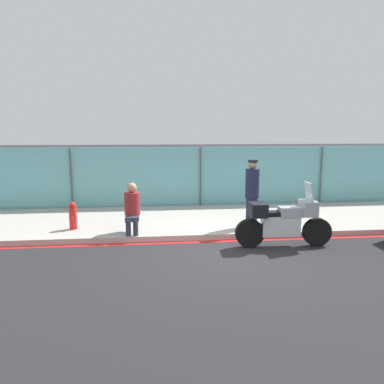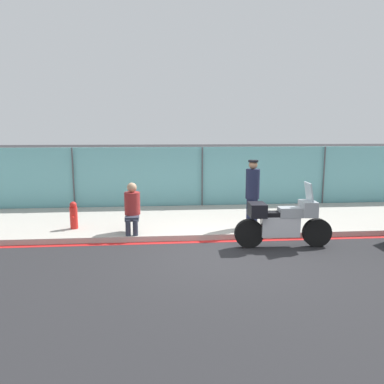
# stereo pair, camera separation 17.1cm
# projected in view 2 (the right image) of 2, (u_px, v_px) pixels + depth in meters

# --- Properties ---
(ground_plane) EXTENTS (120.00, 120.00, 0.00)m
(ground_plane) POSITION_uv_depth(u_px,v_px,m) (227.00, 255.00, 7.95)
(ground_plane) COLOR #262628
(sidewalk) EXTENTS (30.91, 3.56, 0.14)m
(sidewalk) POSITION_uv_depth(u_px,v_px,m) (209.00, 220.00, 10.76)
(sidewalk) COLOR #ADA89E
(sidewalk) RESTS_ON ground_plane
(curb_paint_stripe) EXTENTS (30.91, 0.18, 0.01)m
(curb_paint_stripe) POSITION_uv_depth(u_px,v_px,m) (220.00, 241.00, 8.94)
(curb_paint_stripe) COLOR red
(curb_paint_stripe) RESTS_ON ground_plane
(storefront_fence) EXTENTS (29.36, 0.17, 2.07)m
(storefront_fence) POSITION_uv_depth(u_px,v_px,m) (202.00, 178.00, 12.44)
(storefront_fence) COLOR #6BB2B7
(storefront_fence) RESTS_ON ground_plane
(motorcycle) EXTENTS (2.21, 0.55, 1.48)m
(motorcycle) POSITION_uv_depth(u_px,v_px,m) (283.00, 221.00, 8.41)
(motorcycle) COLOR black
(motorcycle) RESTS_ON ground_plane
(officer_standing) EXTENTS (0.35, 0.35, 1.74)m
(officer_standing) POSITION_uv_depth(u_px,v_px,m) (252.00, 193.00, 9.57)
(officer_standing) COLOR #191E38
(officer_standing) RESTS_ON sidewalk
(person_seated_on_curb) EXTENTS (0.38, 0.64, 1.22)m
(person_seated_on_curb) POSITION_uv_depth(u_px,v_px,m) (132.00, 205.00, 9.14)
(person_seated_on_curb) COLOR #2D3342
(person_seated_on_curb) RESTS_ON sidewalk
(fire_hydrant) EXTENTS (0.19, 0.24, 0.70)m
(fire_hydrant) POSITION_uv_depth(u_px,v_px,m) (74.00, 215.00, 9.50)
(fire_hydrant) COLOR red
(fire_hydrant) RESTS_ON sidewalk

